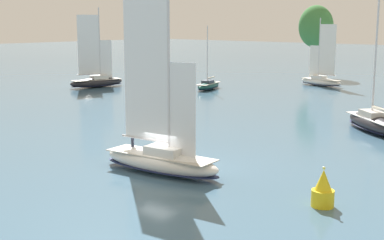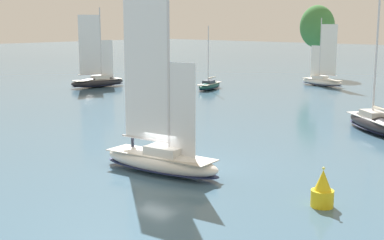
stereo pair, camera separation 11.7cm
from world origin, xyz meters
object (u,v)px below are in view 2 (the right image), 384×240
object	(u,v)px
tree_shore_left	(317,27)
channel_buoy	(323,191)
sailboat_moored_outer_mooring	(98,81)
sailboat_main	(161,158)
sailboat_moored_far_slip	(209,85)
sailboat_moored_near_marina	(376,123)
sailboat_moored_mid_channel	(322,80)

from	to	relation	value
tree_shore_left	channel_buoy	distance (m)	70.50
tree_shore_left	sailboat_moored_outer_mooring	size ratio (longest dim) A/B	1.07
tree_shore_left	sailboat_main	size ratio (longest dim) A/B	1.04
tree_shore_left	sailboat_moored_far_slip	bearing A→B (deg)	-93.57
sailboat_main	sailboat_moored_far_slip	world-z (taller)	sailboat_main
sailboat_moored_near_marina	tree_shore_left	bearing A→B (deg)	125.01
sailboat_moored_mid_channel	sailboat_moored_near_marina	bearing A→B (deg)	-53.99
sailboat_main	sailboat_moored_near_marina	distance (m)	22.20
sailboat_main	sailboat_moored_far_slip	distance (m)	43.02
tree_shore_left	channel_buoy	bearing A→B (deg)	-60.69
sailboat_main	sailboat_moored_mid_channel	distance (m)	51.82
tree_shore_left	sailboat_main	distance (m)	66.89
tree_shore_left	sailboat_moored_mid_channel	xyz separation A→B (m)	(8.14, -12.65, -7.85)
sailboat_moored_near_marina	sailboat_moored_far_slip	xyz separation A→B (m)	(-30.07, 13.21, -0.20)
sailboat_moored_near_marina	sailboat_moored_outer_mooring	xyz separation A→B (m)	(-44.11, 4.30, 0.13)
channel_buoy	sailboat_moored_mid_channel	bearing A→B (deg)	118.37
sailboat_moored_near_marina	sailboat_moored_mid_channel	size ratio (longest dim) A/B	1.18
sailboat_moored_far_slip	sailboat_moored_outer_mooring	bearing A→B (deg)	-147.59
sailboat_moored_near_marina	sailboat_moored_outer_mooring	bearing A→B (deg)	174.43
tree_shore_left	sailboat_moored_near_marina	bearing A→B (deg)	-54.99
sailboat_moored_far_slip	sailboat_moored_outer_mooring	size ratio (longest dim) A/B	0.78
sailboat_moored_near_marina	sailboat_moored_far_slip	bearing A→B (deg)	156.29
sailboat_moored_far_slip	sailboat_main	bearing A→B (deg)	-54.15
sailboat_moored_mid_channel	sailboat_moored_far_slip	size ratio (longest dim) A/B	1.12
tree_shore_left	sailboat_moored_outer_mooring	bearing A→B (deg)	-113.50
sailboat_main	sailboat_moored_near_marina	xyz separation A→B (m)	(4.88, 21.66, -0.16)
tree_shore_left	sailboat_main	bearing A→B (deg)	-69.30
sailboat_main	sailboat_moored_far_slip	bearing A→B (deg)	125.85
sailboat_moored_near_marina	channel_buoy	size ratio (longest dim) A/B	5.57
sailboat_moored_mid_channel	channel_buoy	distance (m)	55.05
sailboat_moored_outer_mooring	sailboat_moored_mid_channel	bearing A→B (deg)	44.59
sailboat_moored_mid_channel	channel_buoy	xyz separation A→B (m)	(26.16, -48.44, 0.01)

